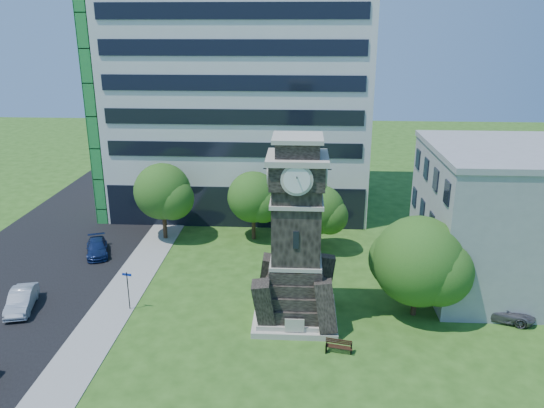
# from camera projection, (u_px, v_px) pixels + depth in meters

# --- Properties ---
(ground) EXTENTS (160.00, 160.00, 0.00)m
(ground) POSITION_uv_depth(u_px,v_px,m) (247.00, 333.00, 33.44)
(ground) COLOR #2A5017
(ground) RESTS_ON ground
(sidewalk) EXTENTS (3.00, 70.00, 0.06)m
(sidewalk) POSITION_uv_depth(u_px,v_px,m) (125.00, 291.00, 38.68)
(sidewalk) COLOR gray
(sidewalk) RESTS_ON ground
(street) EXTENTS (14.00, 80.00, 0.02)m
(street) POSITION_uv_depth(u_px,v_px,m) (12.00, 288.00, 39.15)
(street) COLOR black
(street) RESTS_ON ground
(clock_tower) EXTENTS (5.40, 5.40, 12.22)m
(clock_tower) POSITION_uv_depth(u_px,v_px,m) (296.00, 244.00, 33.48)
(clock_tower) COLOR #B3AA9C
(clock_tower) RESTS_ON ground
(office_tall) EXTENTS (26.20, 15.11, 28.60)m
(office_tall) POSITION_uv_depth(u_px,v_px,m) (239.00, 69.00, 53.52)
(office_tall) COLOR silver
(office_tall) RESTS_ON ground
(office_low) EXTENTS (15.20, 12.20, 10.40)m
(office_low) POSITION_uv_depth(u_px,v_px,m) (532.00, 218.00, 38.25)
(office_low) COLOR #989B9D
(office_low) RESTS_ON ground
(car_street_mid) EXTENTS (2.44, 4.38, 1.37)m
(car_street_mid) POSITION_uv_depth(u_px,v_px,m) (22.00, 300.00, 36.03)
(car_street_mid) COLOR #ACAEB4
(car_street_mid) RESTS_ON ground
(car_street_north) EXTENTS (3.07, 4.47, 1.20)m
(car_street_north) POSITION_uv_depth(u_px,v_px,m) (97.00, 248.00, 44.70)
(car_street_north) COLOR #11214E
(car_street_north) RESTS_ON ground
(car_east_lot) EXTENTS (4.86, 3.29, 1.24)m
(car_east_lot) POSITION_uv_depth(u_px,v_px,m) (499.00, 310.00, 34.95)
(car_east_lot) COLOR #525157
(car_east_lot) RESTS_ON ground
(park_bench) EXTENTS (1.57, 0.42, 0.81)m
(park_bench) POSITION_uv_depth(u_px,v_px,m) (339.00, 346.00, 31.33)
(park_bench) COLOR black
(park_bench) RESTS_ON ground
(street_sign) EXTENTS (0.67, 0.07, 2.80)m
(street_sign) POSITION_uv_depth(u_px,v_px,m) (128.00, 286.00, 35.63)
(street_sign) COLOR black
(street_sign) RESTS_ON ground
(tree_nw) EXTENTS (5.52, 5.02, 7.00)m
(tree_nw) POSITION_uv_depth(u_px,v_px,m) (163.00, 193.00, 46.92)
(tree_nw) COLOR #332114
(tree_nw) RESTS_ON ground
(tree_nc) EXTENTS (5.02, 4.56, 6.29)m
(tree_nc) POSITION_uv_depth(u_px,v_px,m) (254.00, 199.00, 46.97)
(tree_nc) COLOR #332114
(tree_nc) RESTS_ON ground
(tree_ne) EXTENTS (4.57, 4.15, 5.84)m
(tree_ne) POSITION_uv_depth(u_px,v_px,m) (320.00, 211.00, 44.51)
(tree_ne) COLOR #332114
(tree_ne) RESTS_ON ground
(tree_east) EXTENTS (6.52, 5.92, 6.88)m
(tree_east) POSITION_uv_depth(u_px,v_px,m) (419.00, 263.00, 34.38)
(tree_east) COLOR #332114
(tree_east) RESTS_ON ground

